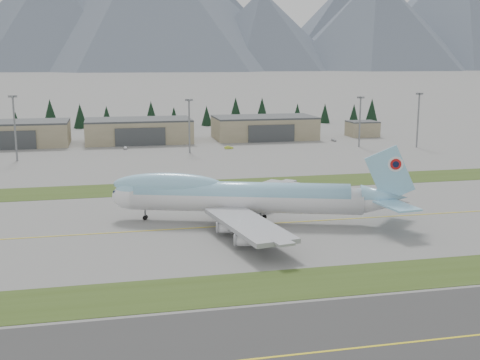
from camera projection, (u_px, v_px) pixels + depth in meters
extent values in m
plane|color=slate|center=(240.00, 225.00, 138.19)|extent=(7000.00, 7000.00, 0.00)
cube|color=#3B4F1C|center=(288.00, 285.00, 101.79)|extent=(400.00, 14.00, 0.08)
cube|color=#3B4F1C|center=(208.00, 186.00, 181.29)|extent=(400.00, 18.00, 0.08)
cube|color=#343434|center=(341.00, 350.00, 78.80)|extent=(400.00, 32.00, 0.04)
cube|color=yellow|center=(240.00, 225.00, 138.19)|extent=(400.00, 0.40, 0.02)
cube|color=yellow|center=(341.00, 350.00, 78.80)|extent=(400.00, 0.40, 0.02)
cylinder|color=white|center=(246.00, 199.00, 139.91)|extent=(53.14, 22.42, 6.25)
cylinder|color=#95D3F4|center=(242.00, 194.00, 139.78)|extent=(49.33, 20.79, 5.77)
ellipsoid|color=white|center=(133.00, 197.00, 142.42)|extent=(11.43, 9.01, 6.25)
ellipsoid|color=#95D3F4|center=(133.00, 192.00, 142.20)|extent=(9.58, 7.60, 5.29)
ellipsoid|color=#95D3F4|center=(168.00, 185.00, 141.03)|extent=(26.87, 13.17, 5.77)
cube|color=#0C1433|center=(119.00, 191.00, 142.49)|extent=(2.73, 3.01, 1.25)
cone|color=white|center=(384.00, 202.00, 136.96)|extent=(12.85, 9.36, 6.12)
cone|color=#95D3F4|center=(384.00, 197.00, 136.73)|extent=(11.77, 8.54, 5.57)
cube|color=#95D3F4|center=(390.00, 174.00, 135.59)|extent=(11.25, 4.11, 13.26)
cylinder|color=white|center=(395.00, 164.00, 135.40)|extent=(3.35, 1.24, 3.46)
cylinder|color=red|center=(395.00, 164.00, 135.50)|extent=(2.44, 0.95, 2.50)
cylinder|color=#0C1433|center=(395.00, 164.00, 135.59)|extent=(1.43, 0.62, 1.44)
cube|color=#95D3F4|center=(389.00, 194.00, 142.29)|extent=(11.41, 11.67, 0.44)
cube|color=#95D3F4|center=(397.00, 206.00, 131.04)|extent=(7.04, 11.21, 0.44)
cube|color=#9EA0A6|center=(258.00, 192.00, 155.55)|extent=(27.04, 26.63, 0.96)
cube|color=#9EA0A6|center=(248.00, 225.00, 124.60)|extent=(14.08, 29.99, 0.96)
cylinder|color=white|center=(240.00, 202.00, 152.57)|extent=(5.49, 3.82, 2.40)
cylinder|color=white|center=(261.00, 194.00, 160.85)|extent=(5.49, 3.82, 2.40)
cylinder|color=white|center=(229.00, 227.00, 129.12)|extent=(5.49, 3.82, 2.40)
cylinder|color=white|center=(248.00, 240.00, 119.96)|extent=(5.49, 3.82, 2.40)
cylinder|color=gray|center=(145.00, 215.00, 143.02)|extent=(0.53, 0.53, 2.31)
cylinder|color=gray|center=(241.00, 214.00, 143.71)|extent=(0.68, 0.68, 2.50)
cylinder|color=gray|center=(238.00, 220.00, 138.08)|extent=(0.68, 0.68, 2.50)
cylinder|color=gray|center=(261.00, 214.00, 143.26)|extent=(0.68, 0.68, 2.50)
cylinder|color=gray|center=(259.00, 221.00, 137.63)|extent=(0.68, 0.68, 2.50)
cylinder|color=black|center=(145.00, 218.00, 142.77)|extent=(1.11, 0.64, 1.06)
cylinder|color=black|center=(146.00, 217.00, 143.52)|extent=(1.11, 0.64, 1.06)
cylinder|color=black|center=(241.00, 216.00, 143.84)|extent=(1.24, 0.81, 1.15)
cylinder|color=black|center=(238.00, 223.00, 138.21)|extent=(1.24, 0.81, 1.15)
cylinder|color=black|center=(261.00, 217.00, 143.39)|extent=(1.24, 0.81, 1.15)
cylinder|color=black|center=(259.00, 223.00, 137.77)|extent=(1.24, 0.81, 1.15)
cube|color=gray|center=(13.00, 134.00, 266.17)|extent=(48.00, 26.00, 10.00)
cube|color=#3C3F41|center=(12.00, 122.00, 265.11)|extent=(48.00, 26.00, 0.80)
cube|color=#3C3F41|center=(9.00, 140.00, 253.63)|extent=(22.08, 0.60, 8.00)
cube|color=gray|center=(139.00, 131.00, 277.73)|extent=(48.00, 26.00, 10.00)
cube|color=#3C3F41|center=(138.00, 120.00, 276.67)|extent=(48.00, 26.00, 0.80)
cube|color=#3C3F41|center=(140.00, 137.00, 265.18)|extent=(22.08, 0.60, 8.00)
cube|color=gray|center=(264.00, 128.00, 290.33)|extent=(48.00, 26.00, 10.00)
cube|color=#3C3F41|center=(264.00, 117.00, 289.27)|extent=(48.00, 26.00, 0.80)
cube|color=#3C3F41|center=(272.00, 133.00, 277.79)|extent=(22.08, 0.60, 8.00)
cube|color=gray|center=(362.00, 129.00, 299.22)|extent=(14.00, 12.00, 7.00)
cube|color=#3C3F41|center=(363.00, 122.00, 298.47)|extent=(14.00, 12.00, 0.60)
cylinder|color=gray|center=(15.00, 129.00, 224.38)|extent=(0.70, 0.70, 23.78)
cube|color=gray|center=(13.00, 96.00, 221.97)|extent=(3.20, 3.20, 0.80)
cylinder|color=gray|center=(189.00, 127.00, 244.54)|extent=(0.70, 0.70, 21.13)
cube|color=gray|center=(189.00, 100.00, 242.39)|extent=(3.20, 3.20, 0.80)
cylinder|color=gray|center=(360.00, 123.00, 261.36)|extent=(0.70, 0.70, 21.10)
cube|color=gray|center=(361.00, 97.00, 259.21)|extent=(3.20, 3.20, 0.80)
cylinder|color=gray|center=(418.00, 121.00, 259.40)|extent=(0.70, 0.70, 22.81)
cube|color=gray|center=(420.00, 94.00, 257.09)|extent=(3.20, 3.20, 0.80)
imported|color=white|center=(125.00, 149.00, 256.05)|extent=(1.58, 3.66, 1.23)
imported|color=#BBD234|center=(229.00, 149.00, 257.34)|extent=(3.98, 1.69, 1.28)
imported|color=#BBBCC0|center=(334.00, 141.00, 281.72)|extent=(1.66, 3.99, 1.15)
cone|color=black|center=(16.00, 121.00, 323.20)|extent=(5.65, 5.65, 10.10)
cone|color=black|center=(50.00, 115.00, 324.88)|extent=(9.36, 9.36, 16.72)
cone|color=black|center=(80.00, 116.00, 334.34)|extent=(7.68, 7.68, 13.72)
cone|color=black|center=(107.00, 117.00, 335.57)|extent=(6.94, 6.94, 12.39)
cone|color=black|center=(151.00, 114.00, 335.80)|extent=(8.39, 8.39, 14.99)
cone|color=black|center=(174.00, 117.00, 344.46)|extent=(6.21, 6.21, 11.09)
cone|color=black|center=(207.00, 116.00, 347.54)|extent=(6.44, 6.44, 11.49)
cone|color=black|center=(236.00, 111.00, 352.91)|extent=(8.95, 8.95, 15.98)
cone|color=black|center=(262.00, 111.00, 353.64)|extent=(8.84, 8.84, 15.78)
cone|color=black|center=(297.00, 114.00, 357.28)|extent=(6.77, 6.77, 12.09)
cone|color=black|center=(325.00, 113.00, 362.19)|extent=(6.61, 6.61, 11.81)
cone|color=black|center=(354.00, 114.00, 360.74)|extent=(6.48, 6.48, 11.57)
cone|color=black|center=(372.00, 111.00, 362.84)|extent=(8.20, 8.20, 14.64)
cone|color=slate|center=(57.00, 14.00, 2239.29)|extent=(927.47, 927.47, 414.55)
cone|color=slate|center=(150.00, 0.00, 2326.24)|extent=(1227.44, 1227.44, 528.72)
cone|color=slate|center=(261.00, 30.00, 2269.00)|extent=(638.34, 638.34, 295.15)
cone|color=white|center=(261.00, 6.00, 2251.64)|extent=(242.57, 242.57, 118.06)
cone|color=slate|center=(375.00, 22.00, 2329.17)|extent=(774.24, 774.24, 367.12)
cone|color=slate|center=(461.00, 9.00, 2623.64)|extent=(1090.56, 1090.56, 515.25)
cone|color=slate|center=(67.00, 20.00, 2830.05)|extent=(893.96, 893.96, 446.98)
cone|color=slate|center=(213.00, 22.00, 2977.38)|extent=(888.51, 888.51, 444.25)
cone|color=slate|center=(346.00, 24.00, 3124.79)|extent=(881.42, 881.42, 440.71)
cone|color=white|center=(347.00, 0.00, 3100.60)|extent=(352.57, 352.57, 193.91)
cone|color=slate|center=(467.00, 20.00, 3266.06)|extent=(999.71, 999.71, 499.85)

